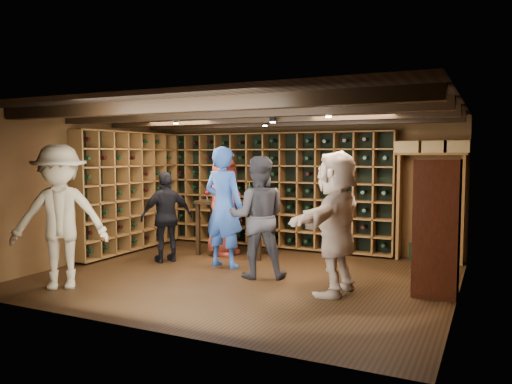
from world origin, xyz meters
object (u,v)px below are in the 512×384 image
at_px(man_blue_shirt, 224,207).
at_px(guest_woman_black, 167,217).
at_px(man_grey_suit, 258,217).
at_px(display_cabinet, 436,230).
at_px(guest_khaki, 60,217).
at_px(guest_beige, 336,222).
at_px(tasting_table, 234,208).
at_px(guest_red_floral, 224,207).

relative_size(man_blue_shirt, guest_woman_black, 1.27).
height_order(man_grey_suit, guest_woman_black, man_grey_suit).
bearing_deg(display_cabinet, man_blue_shirt, 175.72).
distance_m(display_cabinet, guest_khaki, 5.05).
distance_m(guest_khaki, guest_beige, 3.75).
height_order(display_cabinet, tasting_table, display_cabinet).
relative_size(display_cabinet, guest_beige, 0.92).
bearing_deg(guest_khaki, tasting_table, 31.89).
bearing_deg(man_blue_shirt, guest_woman_black, 10.86).
bearing_deg(man_blue_shirt, guest_khaki, 63.25).
relative_size(guest_woman_black, guest_beige, 0.82).
relative_size(display_cabinet, guest_red_floral, 0.99).
distance_m(display_cabinet, man_blue_shirt, 3.32).
height_order(man_blue_shirt, guest_khaki, guest_khaki).
bearing_deg(guest_red_floral, man_grey_suit, -131.86).
relative_size(man_grey_suit, guest_woman_black, 1.17).
bearing_deg(guest_red_floral, guest_woman_black, 150.71).
bearing_deg(man_grey_suit, guest_beige, 141.11).
bearing_deg(guest_khaki, display_cabinet, -16.80).
height_order(display_cabinet, man_blue_shirt, man_blue_shirt).
xyz_separation_m(man_grey_suit, guest_red_floral, (-1.28, 1.25, -0.02)).
distance_m(man_blue_shirt, guest_beige, 2.22).
bearing_deg(guest_beige, guest_khaki, -62.47).
height_order(guest_woman_black, guest_beige, guest_beige).
height_order(display_cabinet, guest_khaki, guest_khaki).
relative_size(guest_red_floral, tasting_table, 1.32).
height_order(guest_beige, tasting_table, guest_beige).
relative_size(man_blue_shirt, guest_red_floral, 1.11).
height_order(guest_red_floral, guest_beige, guest_beige).
distance_m(man_grey_suit, tasting_table, 1.71).
distance_m(display_cabinet, guest_red_floral, 3.96).
height_order(man_blue_shirt, man_grey_suit, man_blue_shirt).
bearing_deg(tasting_table, guest_woman_black, -129.71).
relative_size(guest_red_floral, guest_woman_black, 1.15).
xyz_separation_m(guest_red_floral, guest_woman_black, (-0.59, -0.95, -0.11)).
bearing_deg(tasting_table, man_grey_suit, -52.13).
xyz_separation_m(man_grey_suit, guest_khaki, (-2.19, -1.73, 0.08)).
relative_size(man_blue_shirt, tasting_table, 1.46).
distance_m(man_grey_suit, guest_khaki, 2.79).
height_order(guest_khaki, guest_beige, guest_khaki).
xyz_separation_m(display_cabinet, tasting_table, (-3.61, 1.18, 0.01)).
bearing_deg(guest_woman_black, guest_khaki, 27.21).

